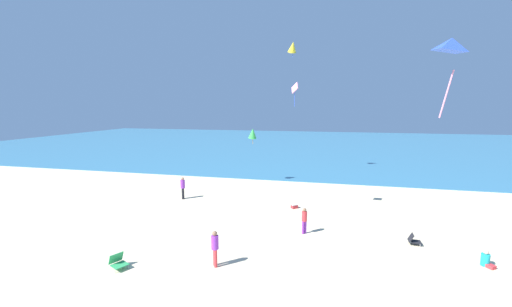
{
  "coord_description": "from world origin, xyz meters",
  "views": [
    {
      "loc": [
        3.75,
        -7.74,
        6.77
      ],
      "look_at": [
        0.0,
        8.01,
        4.41
      ],
      "focal_mm": 22.52,
      "sensor_mm": 36.0,
      "label": 1
    }
  ],
  "objects_px": {
    "person_1": "(486,260)",
    "kite_green": "(253,133)",
    "person_0": "(183,186)",
    "kite_yellow": "(293,47)",
    "beach_chair_near_camera": "(414,240)",
    "kite_blue": "(452,45)",
    "beach_chair_mid_beach": "(118,262)",
    "person_2": "(304,219)",
    "cooler_box": "(294,206)",
    "kite_pink": "(295,89)",
    "person_4": "(215,246)"
  },
  "relations": [
    {
      "from": "beach_chair_mid_beach",
      "to": "beach_chair_near_camera",
      "type": "height_order",
      "value": "beach_chair_mid_beach"
    },
    {
      "from": "kite_blue",
      "to": "kite_yellow",
      "type": "xyz_separation_m",
      "value": [
        -6.03,
        25.3,
        4.58
      ]
    },
    {
      "from": "beach_chair_near_camera",
      "to": "cooler_box",
      "type": "distance_m",
      "value": 7.76
    },
    {
      "from": "kite_pink",
      "to": "kite_yellow",
      "type": "distance_m",
      "value": 13.58
    },
    {
      "from": "beach_chair_mid_beach",
      "to": "person_0",
      "type": "distance_m",
      "value": 10.37
    },
    {
      "from": "kite_green",
      "to": "kite_yellow",
      "type": "height_order",
      "value": "kite_yellow"
    },
    {
      "from": "person_0",
      "to": "cooler_box",
      "type": "bearing_deg",
      "value": -15.01
    },
    {
      "from": "person_0",
      "to": "kite_blue",
      "type": "height_order",
      "value": "kite_blue"
    },
    {
      "from": "person_1",
      "to": "person_4",
      "type": "distance_m",
      "value": 11.63
    },
    {
      "from": "beach_chair_near_camera",
      "to": "kite_blue",
      "type": "bearing_deg",
      "value": -99.77
    },
    {
      "from": "person_1",
      "to": "kite_green",
      "type": "height_order",
      "value": "kite_green"
    },
    {
      "from": "kite_pink",
      "to": "kite_green",
      "type": "xyz_separation_m",
      "value": [
        -4.53,
        7.86,
        -3.37
      ]
    },
    {
      "from": "kite_green",
      "to": "beach_chair_mid_beach",
      "type": "bearing_deg",
      "value": -96.56
    },
    {
      "from": "person_0",
      "to": "kite_yellow",
      "type": "distance_m",
      "value": 17.1
    },
    {
      "from": "beach_chair_near_camera",
      "to": "kite_yellow",
      "type": "xyz_separation_m",
      "value": [
        -8.09,
        15.46,
        12.22
      ]
    },
    {
      "from": "cooler_box",
      "to": "kite_yellow",
      "type": "height_order",
      "value": "kite_yellow"
    },
    {
      "from": "person_0",
      "to": "kite_yellow",
      "type": "bearing_deg",
      "value": 45.64
    },
    {
      "from": "cooler_box",
      "to": "kite_pink",
      "type": "height_order",
      "value": "kite_pink"
    },
    {
      "from": "person_1",
      "to": "person_2",
      "type": "relative_size",
      "value": 0.51
    },
    {
      "from": "kite_pink",
      "to": "person_4",
      "type": "bearing_deg",
      "value": -108.85
    },
    {
      "from": "kite_blue",
      "to": "kite_green",
      "type": "xyz_separation_m",
      "value": [
        -8.82,
        20.51,
        -3.41
      ]
    },
    {
      "from": "cooler_box",
      "to": "kite_pink",
      "type": "xyz_separation_m",
      "value": [
        0.07,
        -1.55,
        7.7
      ]
    },
    {
      "from": "person_2",
      "to": "person_4",
      "type": "height_order",
      "value": "person_4"
    },
    {
      "from": "beach_chair_near_camera",
      "to": "cooler_box",
      "type": "bearing_deg",
      "value": 147.85
    },
    {
      "from": "kite_green",
      "to": "person_4",
      "type": "bearing_deg",
      "value": -82.11
    },
    {
      "from": "person_0",
      "to": "kite_blue",
      "type": "relative_size",
      "value": 1.11
    },
    {
      "from": "person_2",
      "to": "person_1",
      "type": "bearing_deg",
      "value": -145.83
    },
    {
      "from": "beach_chair_mid_beach",
      "to": "person_1",
      "type": "relative_size",
      "value": 1.2
    },
    {
      "from": "beach_chair_near_camera",
      "to": "person_0",
      "type": "distance_m",
      "value": 15.47
    },
    {
      "from": "person_2",
      "to": "beach_chair_mid_beach",
      "type": "bearing_deg",
      "value": 84.28
    },
    {
      "from": "person_1",
      "to": "kite_green",
      "type": "relative_size",
      "value": 0.5
    },
    {
      "from": "beach_chair_near_camera",
      "to": "beach_chair_mid_beach",
      "type": "bearing_deg",
      "value": -154.71
    },
    {
      "from": "beach_chair_mid_beach",
      "to": "person_1",
      "type": "bearing_deg",
      "value": 40.48
    },
    {
      "from": "person_0",
      "to": "kite_pink",
      "type": "relative_size",
      "value": 1.13
    },
    {
      "from": "beach_chair_mid_beach",
      "to": "person_0",
      "type": "bearing_deg",
      "value": 127.5
    },
    {
      "from": "kite_pink",
      "to": "kite_blue",
      "type": "bearing_deg",
      "value": -71.27
    },
    {
      "from": "cooler_box",
      "to": "kite_green",
      "type": "bearing_deg",
      "value": 125.26
    },
    {
      "from": "beach_chair_mid_beach",
      "to": "person_0",
      "type": "xyz_separation_m",
      "value": [
        -1.99,
        10.16,
        0.66
      ]
    },
    {
      "from": "person_4",
      "to": "kite_blue",
      "type": "bearing_deg",
      "value": -72.86
    },
    {
      "from": "kite_pink",
      "to": "person_1",
      "type": "bearing_deg",
      "value": -26.75
    },
    {
      "from": "kite_yellow",
      "to": "cooler_box",
      "type": "bearing_deg",
      "value": -81.42
    },
    {
      "from": "kite_yellow",
      "to": "kite_blue",
      "type": "bearing_deg",
      "value": -76.59
    },
    {
      "from": "person_2",
      "to": "kite_yellow",
      "type": "bearing_deg",
      "value": -33.15
    },
    {
      "from": "beach_chair_near_camera",
      "to": "person_2",
      "type": "relative_size",
      "value": 0.43
    },
    {
      "from": "beach_chair_mid_beach",
      "to": "kite_green",
      "type": "xyz_separation_m",
      "value": [
        1.85,
        16.13,
        4.18
      ]
    },
    {
      "from": "beach_chair_near_camera",
      "to": "kite_blue",
      "type": "height_order",
      "value": "kite_blue"
    },
    {
      "from": "beach_chair_near_camera",
      "to": "kite_blue",
      "type": "relative_size",
      "value": 0.42
    },
    {
      "from": "kite_pink",
      "to": "beach_chair_near_camera",
      "type": "bearing_deg",
      "value": -23.87
    },
    {
      "from": "person_0",
      "to": "kite_pink",
      "type": "xyz_separation_m",
      "value": [
        8.37,
        -1.88,
        6.89
      ]
    },
    {
      "from": "beach_chair_mid_beach",
      "to": "kite_green",
      "type": "height_order",
      "value": "kite_green"
    }
  ]
}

